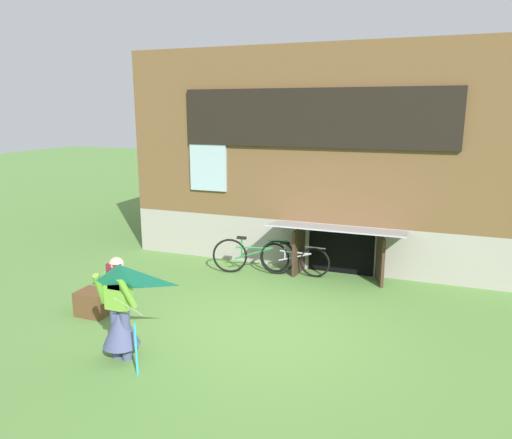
% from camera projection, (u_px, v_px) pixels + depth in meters
% --- Properties ---
extents(ground_plane, '(60.00, 60.00, 0.00)m').
position_uv_depth(ground_plane, '(265.00, 324.00, 7.90)').
color(ground_plane, '#56843D').
extents(log_house, '(8.67, 6.48, 4.78)m').
position_uv_depth(log_house, '(337.00, 151.00, 12.55)').
color(log_house, '#9E998E').
rests_on(log_house, ground_plane).
extents(person, '(0.60, 0.52, 1.51)m').
position_uv_depth(person, '(120.00, 317.00, 6.69)').
color(person, '#474C75').
rests_on(person, ground_plane).
extents(kite, '(1.02, 1.02, 1.51)m').
position_uv_depth(kite, '(121.00, 295.00, 5.92)').
color(kite, '#2DB2CC').
rests_on(kite, ground_plane).
extents(bicycle_silver, '(1.54, 0.09, 0.70)m').
position_uv_depth(bicycle_silver, '(294.00, 259.00, 10.21)').
color(bicycle_silver, black).
rests_on(bicycle_silver, ground_plane).
extents(bicycle_green, '(1.74, 0.48, 0.81)m').
position_uv_depth(bicycle_green, '(253.00, 256.00, 10.27)').
color(bicycle_green, black).
rests_on(bicycle_green, ground_plane).
extents(wooden_crate, '(0.52, 0.44, 0.43)m').
position_uv_depth(wooden_crate, '(94.00, 303.00, 8.25)').
color(wooden_crate, brown).
rests_on(wooden_crate, ground_plane).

